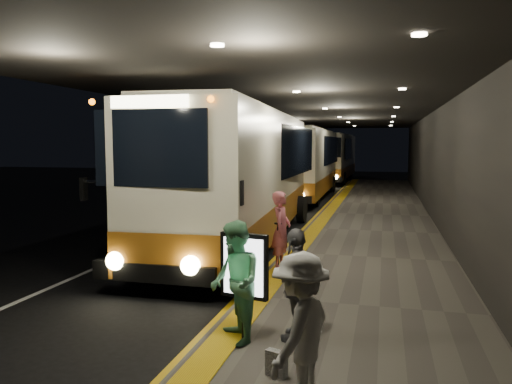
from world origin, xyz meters
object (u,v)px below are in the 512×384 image
at_px(coach_main, 242,181).
at_px(coach_second, 306,166).
at_px(passenger_waiting_grey, 297,284).
at_px(info_sign, 244,268).
at_px(passenger_waiting_white, 300,332).
at_px(passenger_boarding, 281,230).
at_px(coach_third, 334,159).
at_px(stanchion_post, 278,246).
at_px(bag_polka, 277,363).
at_px(passenger_waiting_green, 235,282).

xyz_separation_m(coach_main, coach_second, (-0.06, 13.37, -0.09)).
height_order(coach_main, coach_second, coach_main).
height_order(passenger_waiting_grey, info_sign, passenger_waiting_grey).
height_order(passenger_waiting_white, passenger_waiting_grey, passenger_waiting_white).
bearing_deg(passenger_waiting_grey, passenger_boarding, -158.06).
relative_size(coach_third, stanchion_post, 11.14).
relative_size(coach_second, passenger_waiting_grey, 7.18).
height_order(passenger_boarding, bag_polka, passenger_boarding).
distance_m(bag_polka, info_sign, 1.61).
bearing_deg(passenger_waiting_green, coach_third, 151.68).
bearing_deg(passenger_boarding, coach_main, 31.63).
bearing_deg(passenger_waiting_white, coach_main, -145.19).
xyz_separation_m(coach_second, bag_polka, (3.12, -22.47, -1.52)).
distance_m(passenger_waiting_white, info_sign, 2.14).
bearing_deg(passenger_waiting_green, stanchion_post, 152.20).
bearing_deg(passenger_waiting_grey, info_sign, -69.79).
height_order(coach_main, passenger_waiting_green, coach_main).
distance_m(coach_second, bag_polka, 22.74).
distance_m(coach_main, passenger_waiting_white, 10.43).
bearing_deg(coach_second, passenger_waiting_white, -82.34).
bearing_deg(coach_second, passenger_boarding, -84.13).
xyz_separation_m(passenger_waiting_green, bag_polka, (0.83, -0.93, -0.75)).
bearing_deg(passenger_waiting_grey, coach_second, -164.20).
distance_m(coach_second, passenger_waiting_white, 23.45).
height_order(bag_polka, info_sign, info_sign).
height_order(passenger_waiting_green, info_sign, passenger_waiting_green).
bearing_deg(coach_main, passenger_boarding, -64.53).
relative_size(coach_second, coach_third, 1.01).
bearing_deg(passenger_waiting_green, info_sign, 120.17).
relative_size(coach_main, coach_second, 1.06).
bearing_deg(passenger_waiting_grey, passenger_waiting_green, -61.10).
distance_m(coach_main, bag_polka, 9.73).
relative_size(passenger_waiting_white, passenger_waiting_grey, 1.04).
bearing_deg(passenger_boarding, coach_third, 5.92).
relative_size(passenger_waiting_green, stanchion_post, 1.68).
bearing_deg(passenger_waiting_white, passenger_waiting_grey, -153.76).
distance_m(coach_main, stanchion_post, 4.38).
relative_size(passenger_boarding, passenger_waiting_grey, 1.08).
xyz_separation_m(info_sign, stanchion_post, (-0.38, 4.28, -0.55)).
xyz_separation_m(coach_third, passenger_waiting_green, (1.99, -34.79, -0.76)).
distance_m(passenger_boarding, passenger_waiting_green, 4.59).
bearing_deg(passenger_boarding, coach_second, 9.51).
distance_m(coach_second, coach_third, 13.26).
relative_size(passenger_boarding, passenger_waiting_white, 1.04).
relative_size(coach_second, passenger_waiting_white, 6.90).
bearing_deg(bag_polka, info_sign, 124.04).
bearing_deg(coach_second, coach_main, -90.77).
xyz_separation_m(coach_second, passenger_waiting_grey, (3.15, -21.20, -0.84)).
height_order(coach_main, bag_polka, coach_main).
relative_size(passenger_waiting_grey, stanchion_post, 1.57).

